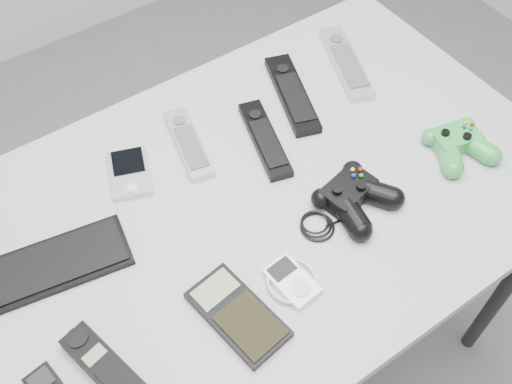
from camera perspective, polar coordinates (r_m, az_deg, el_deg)
floor at (r=1.84m, az=3.92°, el=-15.30°), size 3.50×3.50×0.00m
desk at (r=1.20m, az=0.41°, el=-2.34°), size 1.18×0.76×0.79m
pda_keyboard at (r=1.11m, az=-18.61°, el=-6.51°), size 0.27×0.15×0.02m
pda at (r=1.19m, az=-11.93°, el=1.84°), size 0.11×0.14×0.02m
remote_silver_a at (r=1.22m, az=-6.46°, el=4.70°), size 0.09×0.20×0.02m
remote_black_a at (r=1.22m, az=0.84°, el=5.11°), size 0.10×0.21×0.02m
remote_black_b at (r=1.31m, az=3.46°, el=9.36°), size 0.13×0.24×0.02m
remote_silver_b at (r=1.40m, az=8.55°, el=12.16°), size 0.14×0.24×0.02m
cordless_handset at (r=1.00m, az=-14.35°, el=-15.67°), size 0.08×0.17×0.02m
calculator at (r=1.01m, az=-1.76°, el=-11.54°), size 0.11×0.19×0.02m
mp3_player at (r=1.04m, az=3.44°, el=-8.45°), size 0.10×0.10×0.02m
controller_black at (r=1.13m, az=9.32°, el=-0.29°), size 0.27×0.19×0.05m
controller_green at (r=1.27m, az=18.76°, el=4.47°), size 0.16×0.16×0.04m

